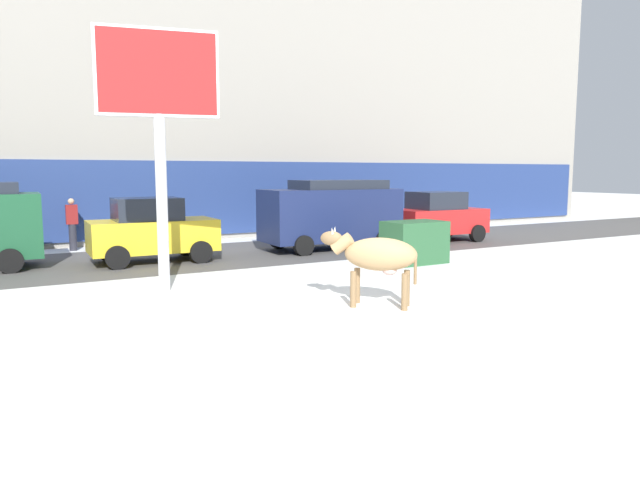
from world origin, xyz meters
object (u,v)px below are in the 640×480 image
(car_navy_van, at_px, (331,212))
(car_red_hatchback, at_px, (438,217))
(pedestrian_near_billboard, at_px, (72,224))
(car_yellow_hatchback, at_px, (152,230))
(cow_tan, at_px, (377,256))
(billboard, at_px, (158,89))
(dumpster, at_px, (414,242))

(car_navy_van, xyz_separation_m, car_red_hatchback, (4.60, -0.04, -0.32))
(car_red_hatchback, bearing_deg, pedestrian_near_billboard, 162.61)
(car_yellow_hatchback, xyz_separation_m, car_navy_van, (5.93, -0.07, 0.32))
(cow_tan, distance_m, car_red_hatchback, 11.00)
(billboard, xyz_separation_m, pedestrian_near_billboard, (-1.05, 7.97, -3.43))
(car_red_hatchback, bearing_deg, billboard, -159.80)
(cow_tan, bearing_deg, car_red_hatchback, 43.44)
(billboard, distance_m, pedestrian_near_billboard, 8.74)
(car_red_hatchback, distance_m, pedestrian_near_billboard, 12.86)
(car_yellow_hatchback, relative_size, car_red_hatchback, 1.00)
(car_red_hatchback, relative_size, pedestrian_near_billboard, 2.04)
(car_navy_van, height_order, dumpster, car_navy_van)
(billboard, height_order, car_red_hatchback, billboard)
(billboard, xyz_separation_m, car_yellow_hatchback, (0.70, 4.24, -3.39))
(car_yellow_hatchback, height_order, car_red_hatchback, same)
(cow_tan, xyz_separation_m, car_red_hatchback, (7.99, 7.57, -0.07))
(pedestrian_near_billboard, height_order, dumpster, pedestrian_near_billboard)
(car_navy_van, bearing_deg, dumpster, -81.28)
(billboard, distance_m, car_yellow_hatchback, 5.47)
(dumpster, bearing_deg, billboard, -176.52)
(car_yellow_hatchback, distance_m, dumpster, 7.53)
(billboard, relative_size, car_red_hatchback, 1.58)
(car_yellow_hatchback, relative_size, car_navy_van, 0.76)
(car_red_hatchback, bearing_deg, car_yellow_hatchback, 179.41)
(car_red_hatchback, relative_size, dumpster, 2.07)
(car_red_hatchback, distance_m, dumpster, 5.47)
(billboard, relative_size, car_navy_van, 1.20)
(pedestrian_near_billboard, distance_m, dumpster, 11.17)
(cow_tan, height_order, car_yellow_hatchback, car_yellow_hatchback)
(billboard, distance_m, car_navy_van, 8.41)
(cow_tan, relative_size, dumpster, 0.97)
(billboard, relative_size, car_yellow_hatchback, 1.58)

